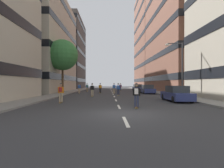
{
  "coord_description": "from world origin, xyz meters",
  "views": [
    {
      "loc": [
        -0.81,
        -9.98,
        1.77
      ],
      "look_at": [
        0.0,
        26.13,
        1.6
      ],
      "focal_mm": 27.89,
      "sensor_mm": 36.0,
      "label": 1
    }
  ],
  "objects": [
    {
      "name": "parked_car_far",
      "position": [
        5.87,
        19.41,
        0.7
      ],
      "size": [
        1.82,
        4.4,
        1.52
      ],
      "color": "navy",
      "rests_on": "ground_plane"
    },
    {
      "name": "skater_5",
      "position": [
        -5.05,
        5.66,
        1.02
      ],
      "size": [
        0.55,
        0.91,
        1.78
      ],
      "color": "brown",
      "rests_on": "ground_plane"
    },
    {
      "name": "building_right_mid",
      "position": [
        17.88,
        27.13,
        19.02
      ],
      "size": [
        16.62,
        23.25,
        37.85
      ],
      "color": "brown",
      "rests_on": "ground_plane"
    },
    {
      "name": "parked_car_near",
      "position": [
        5.87,
        29.28,
        0.7
      ],
      "size": [
        1.82,
        4.4,
        1.52
      ],
      "color": "navy",
      "rests_on": "ground_plane"
    },
    {
      "name": "skater_7",
      "position": [
        -2.94,
        13.36,
        0.98
      ],
      "size": [
        0.54,
        0.91,
        1.78
      ],
      "color": "brown",
      "rests_on": "ground_plane"
    },
    {
      "name": "building_left_mid",
      "position": [
        -17.88,
        27.13,
        9.86
      ],
      "size": [
        16.62,
        21.95,
        19.54
      ],
      "color": "#BCB29E",
      "rests_on": "ground_plane"
    },
    {
      "name": "skater_4",
      "position": [
        2.06,
        29.97,
        1.02
      ],
      "size": [
        0.56,
        0.92,
        1.78
      ],
      "color": "brown",
      "rests_on": "ground_plane"
    },
    {
      "name": "skater_0",
      "position": [
        1.2,
        2.31,
        1.02
      ],
      "size": [
        0.57,
        0.92,
        1.78
      ],
      "color": "brown",
      "rests_on": "ground_plane"
    },
    {
      "name": "skater_1",
      "position": [
        0.66,
        15.22,
        1.02
      ],
      "size": [
        0.54,
        0.91,
        1.78
      ],
      "color": "brown",
      "rests_on": "ground_plane"
    },
    {
      "name": "street_tree_near",
      "position": [
        -8.35,
        18.97,
        6.42
      ],
      "size": [
        5.07,
        5.07,
        8.84
      ],
      "color": "#4C3823",
      "rests_on": "sidewalk_left"
    },
    {
      "name": "sidewalk_right",
      "position": [
        8.35,
        25.72,
        0.07
      ],
      "size": [
        2.56,
        62.87,
        0.14
      ],
      "primitive_type": "cube",
      "color": "gray",
      "rests_on": "ground_plane"
    },
    {
      "name": "building_right_far",
      "position": [
        17.88,
        49.14,
        16.45
      ],
      "size": [
        16.62,
        20.29,
        32.72
      ],
      "color": "brown",
      "rests_on": "ground_plane"
    },
    {
      "name": "skater_3",
      "position": [
        -2.23,
        21.1,
        0.98
      ],
      "size": [
        0.55,
        0.92,
        1.78
      ],
      "color": "brown",
      "rests_on": "ground_plane"
    },
    {
      "name": "ground_plane",
      "position": [
        0.0,
        22.86,
        0.0
      ],
      "size": [
        137.17,
        137.17,
        0.0
      ],
      "primitive_type": "plane",
      "color": "#333335"
    },
    {
      "name": "skater_2",
      "position": [
        0.24,
        20.38,
        1.02
      ],
      "size": [
        0.53,
        0.9,
        1.78
      ],
      "color": "brown",
      "rests_on": "ground_plane"
    },
    {
      "name": "skater_8",
      "position": [
        -5.95,
        21.03,
        1.02
      ],
      "size": [
        0.56,
        0.92,
        1.78
      ],
      "color": "brown",
      "rests_on": "ground_plane"
    },
    {
      "name": "building_left_far",
      "position": [
        -17.88,
        49.14,
        11.62
      ],
      "size": [
        16.62,
        18.97,
        23.06
      ],
      "color": "#4C4744",
      "rests_on": "ground_plane"
    },
    {
      "name": "skater_6",
      "position": [
        -5.23,
        26.74,
        1.02
      ],
      "size": [
        0.56,
        0.92,
        1.78
      ],
      "color": "brown",
      "rests_on": "ground_plane"
    },
    {
      "name": "sidewalk_left",
      "position": [
        -8.35,
        25.72,
        0.07
      ],
      "size": [
        2.56,
        62.87,
        0.14
      ],
      "primitive_type": "cube",
      "color": "gray",
      "rests_on": "ground_plane"
    },
    {
      "name": "lane_markings",
      "position": [
        0.0,
        23.0,
        0.0
      ],
      "size": [
        0.16,
        52.2,
        0.01
      ],
      "color": "silver",
      "rests_on": "ground_plane"
    },
    {
      "name": "parked_car_mid",
      "position": [
        5.87,
        6.85,
        0.7
      ],
      "size": [
        1.82,
        4.4,
        1.52
      ],
      "color": "navy",
      "rests_on": "ground_plane"
    },
    {
      "name": "streetlamp_right",
      "position": [
        7.73,
        10.67,
        4.14
      ],
      "size": [
        2.13,
        0.3,
        6.5
      ],
      "color": "#3F3F44",
      "rests_on": "sidewalk_right"
    }
  ]
}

